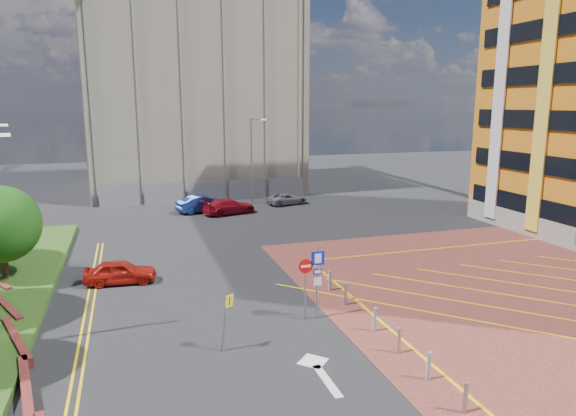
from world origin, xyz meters
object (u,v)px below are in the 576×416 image
warning_sign (226,316)px  car_red_left (120,272)px  sign_cluster (313,276)px  car_red_back (229,206)px  car_silver_back (287,199)px  tree_c (0,224)px  lamp_back (252,157)px  car_blue_back (202,204)px

warning_sign → car_red_left: (-3.92, 9.11, -0.81)m
sign_cluster → car_red_left: 10.96m
car_red_back → car_silver_back: size_ratio=1.18×
tree_c → car_red_left: size_ratio=1.34×
tree_c → car_silver_back: bearing=38.6°
warning_sign → car_silver_back: bearing=68.3°
sign_cluster → car_red_back: (0.68, 22.76, -1.29)m
tree_c → warning_sign: (9.65, -10.83, -1.76)m
lamp_back → car_silver_back: size_ratio=2.07×
car_red_left → car_red_back: 17.77m
lamp_back → car_silver_back: bearing=-29.3°
car_silver_back → tree_c: bearing=114.8°
car_blue_back → sign_cluster: bearing=167.0°
car_red_left → car_red_back: car_red_back is taller
car_red_left → car_blue_back: car_blue_back is taller
tree_c → car_silver_back: 26.36m
car_blue_back → car_red_back: size_ratio=0.97×
sign_cluster → warning_sign: (-4.15, -1.82, -0.52)m
warning_sign → lamp_back: bearing=74.6°
tree_c → sign_cluster: size_ratio=1.53×
lamp_back → warning_sign: (-7.93, -28.83, -2.93)m
car_red_left → car_blue_back: (6.68, 17.00, 0.11)m
lamp_back → car_silver_back: 5.08m
lamp_back → car_blue_back: bearing=-152.3°
sign_cluster → car_silver_back: (6.70, 25.38, -1.42)m
warning_sign → car_blue_back: size_ratio=0.51×
sign_cluster → warning_sign: bearing=-156.3°
tree_c → car_blue_back: tree_c is taller
tree_c → car_red_left: tree_c is taller
warning_sign → sign_cluster: bearing=23.7°
tree_c → car_red_back: 20.12m
car_silver_back → lamp_back: bearing=46.9°
car_blue_back → car_red_left: bearing=142.3°
car_red_back → car_red_left: bearing=136.0°
sign_cluster → car_red_back: 22.81m
car_blue_back → car_silver_back: car_blue_back is taller
car_red_left → car_silver_back: 23.35m
sign_cluster → car_blue_back: (-1.40, 24.30, -1.22)m
lamp_back → warning_sign: size_ratio=3.56×
car_blue_back → car_silver_back: size_ratio=1.15×
warning_sign → car_red_back: 25.06m
tree_c → sign_cluster: bearing=-33.2°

